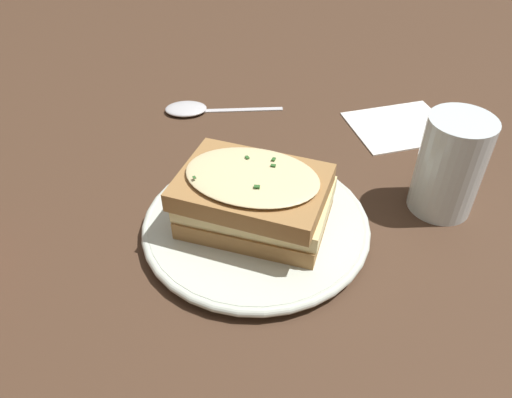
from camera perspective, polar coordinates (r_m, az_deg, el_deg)
The scene contains 6 objects.
ground_plane at distance 0.54m, azimuth 1.02°, elevation -2.26°, with size 2.40×2.40×0.00m, color #473021.
dinner_plate at distance 0.52m, azimuth -0.00°, elevation -2.96°, with size 0.24×0.24×0.02m.
sandwich at distance 0.49m, azimuth -0.18°, elevation 0.17°, with size 0.18×0.17×0.07m.
water_glass at distance 0.56m, azimuth 21.30°, elevation 3.58°, with size 0.07×0.07×0.11m, color silver.
spoon at distance 0.73m, azimuth -7.42°, elevation 10.15°, with size 0.17×0.09×0.01m.
napkin at distance 0.72m, azimuth 16.13°, elevation 8.05°, with size 0.13×0.11×0.00m, color white.
Camera 1 is at (0.18, 0.35, 0.37)m, focal length 35.00 mm.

